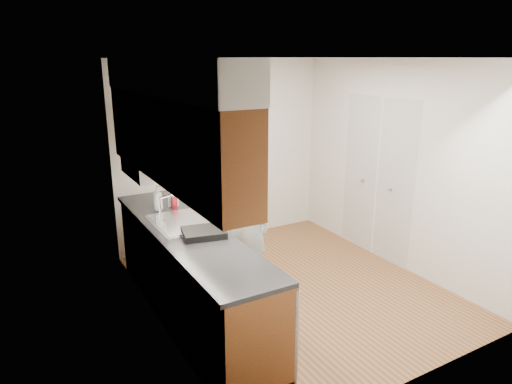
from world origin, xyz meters
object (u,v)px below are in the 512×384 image
(soda_can, at_px, (174,203))
(dish_rack, at_px, (204,233))
(soap_bottle_a, at_px, (158,198))
(person, at_px, (246,202))
(soap_bottle_b, at_px, (173,198))

(soda_can, relative_size, dish_rack, 0.34)
(soda_can, bearing_deg, soap_bottle_a, 169.05)
(soap_bottle_a, height_order, soda_can, soap_bottle_a)
(person, bearing_deg, soda_can, 46.50)
(person, distance_m, soap_bottle_a, 0.95)
(person, bearing_deg, soap_bottle_b, 42.06)
(soap_bottle_a, distance_m, dish_rack, 0.94)
(soap_bottle_a, xyz_separation_m, soap_bottle_b, (0.19, 0.04, -0.04))
(person, distance_m, dish_rack, 0.76)
(soap_bottle_b, bearing_deg, soda_can, -104.11)
(soap_bottle_a, xyz_separation_m, dish_rack, (0.13, -0.92, -0.10))
(soap_bottle_b, bearing_deg, soap_bottle_a, -168.88)
(soap_bottle_a, relative_size, dish_rack, 0.71)
(soap_bottle_b, xyz_separation_m, dish_rack, (-0.06, -0.96, -0.07))
(person, bearing_deg, soap_bottle_a, 51.52)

